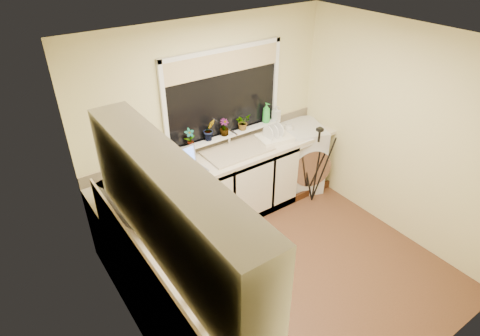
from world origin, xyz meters
name	(u,v)px	position (x,y,z in m)	size (l,w,h in m)	color
floor	(285,272)	(0.00, 0.00, 0.00)	(3.20, 3.20, 0.00)	brown
ceiling	(304,48)	(0.00, 0.00, 2.45)	(3.20, 3.20, 0.00)	white
wall_back	(209,123)	(0.00, 1.50, 1.23)	(3.20, 3.20, 0.00)	beige
wall_front	(440,280)	(0.00, -1.50, 1.23)	(3.20, 3.20, 0.00)	beige
wall_left	(130,248)	(-1.60, 0.00, 1.23)	(3.00, 3.00, 0.00)	beige
wall_right	(399,135)	(1.60, 0.00, 1.23)	(3.00, 3.00, 0.00)	beige
base_cabinet_back	(202,198)	(-0.33, 1.20, 0.43)	(2.55, 0.60, 0.86)	silver
base_cabinet_left	(192,325)	(-1.30, -0.30, 0.43)	(0.54, 2.40, 0.86)	silver
worktop_back	(224,158)	(0.00, 1.20, 0.88)	(3.20, 0.60, 0.04)	beige
worktop_left	(189,288)	(-1.30, -0.30, 0.88)	(0.60, 2.40, 0.04)	beige
upper_cabinet	(170,209)	(-1.44, -0.45, 1.80)	(0.28, 1.90, 0.70)	silver
splashback_left	(150,282)	(-1.59, -0.30, 1.12)	(0.02, 2.40, 0.45)	beige
splashback_back	(211,142)	(0.00, 1.49, 0.97)	(3.20, 0.02, 0.14)	beige
window_glass	(224,94)	(0.20, 1.49, 1.55)	(1.50, 0.02, 1.00)	black
window_blind	(224,63)	(0.20, 1.46, 1.92)	(1.50, 0.02, 0.25)	tan
windowsill	(227,135)	(0.20, 1.43, 1.04)	(1.60, 0.14, 0.03)	white
sink	(238,151)	(0.20, 1.20, 0.91)	(0.82, 0.46, 0.03)	tan
faucet	(229,137)	(0.20, 1.38, 1.02)	(0.03, 0.03, 0.24)	silver
washing_machine	(295,157)	(1.21, 1.24, 0.47)	(0.66, 0.64, 0.93)	silver
laptop	(187,165)	(-0.49, 1.18, 0.97)	(0.36, 0.31, 0.25)	#95969C
kettle	(159,227)	(-1.23, 0.35, 1.00)	(0.16, 0.16, 0.21)	white
dish_rack	(274,138)	(0.75, 1.17, 0.93)	(0.42, 0.32, 0.06)	white
tripod	(316,166)	(1.18, 0.81, 0.55)	(0.54, 0.54, 1.10)	black
steel_jar	(191,292)	(-1.33, -0.41, 0.96)	(0.08, 0.08, 0.11)	silver
microwave	(135,199)	(-1.26, 0.77, 1.07)	(0.60, 0.41, 0.33)	white
plant_a	(190,138)	(-0.33, 1.40, 1.16)	(0.12, 0.08, 0.23)	#999999
plant_b	(209,130)	(-0.05, 1.42, 1.18)	(0.15, 0.12, 0.27)	#999999
plant_c	(224,127)	(0.15, 1.42, 1.16)	(0.12, 0.12, 0.21)	#999999
plant_d	(243,122)	(0.43, 1.42, 1.15)	(0.18, 0.16, 0.20)	#999999
soap_bottle_green	(266,113)	(0.80, 1.42, 1.18)	(0.10, 0.10, 0.27)	green
soap_bottle_clear	(276,113)	(0.96, 1.40, 1.15)	(0.09, 0.09, 0.19)	#999999
cup_back	(289,128)	(1.07, 1.26, 0.95)	(0.12, 0.12, 0.09)	silver
cup_left	(207,315)	(-1.34, -0.65, 0.95)	(0.11, 0.11, 0.10)	beige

